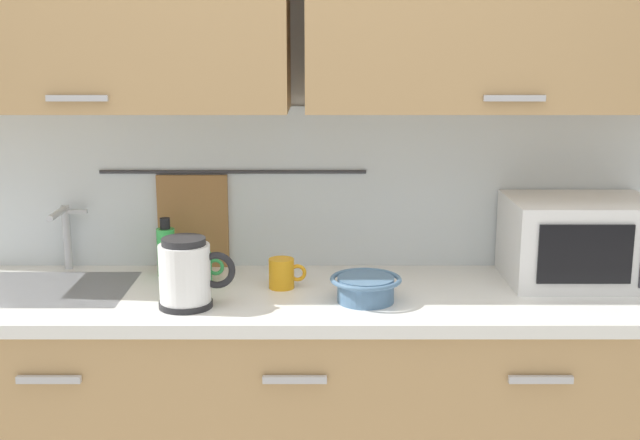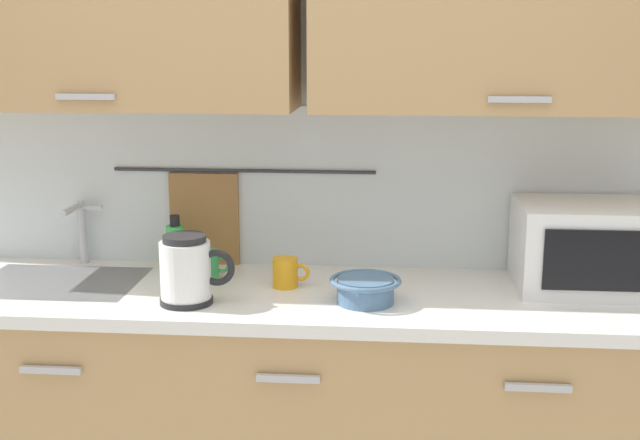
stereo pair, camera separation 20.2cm
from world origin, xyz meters
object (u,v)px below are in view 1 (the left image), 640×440
mug_near_sink (204,267)px  mug_by_kettle (286,273)px  electric_kettle (190,273)px  microwave (583,241)px  mixing_bowl (369,287)px  dish_soap_bottle (170,250)px

mug_near_sink → mug_by_kettle: bearing=-13.9°
mug_by_kettle → electric_kettle: bearing=-145.8°
microwave → mug_near_sink: microwave is taller
mixing_bowl → mug_by_kettle: 0.29m
microwave → electric_kettle: microwave is taller
microwave → mug_by_kettle: (-0.95, -0.08, -0.09)m
mug_near_sink → mug_by_kettle: size_ratio=1.00×
electric_kettle → mug_by_kettle: bearing=34.2°
mug_near_sink → dish_soap_bottle: bearing=150.5°
microwave → dish_soap_bottle: bearing=177.5°
microwave → mug_by_kettle: size_ratio=3.83×
electric_kettle → mug_near_sink: (0.00, 0.25, -0.05)m
electric_kettle → dish_soap_bottle: electric_kettle is taller
mug_near_sink → mug_by_kettle: 0.28m
mug_near_sink → mixing_bowl: 0.56m
microwave → electric_kettle: size_ratio=2.03×
electric_kettle → mug_near_sink: size_ratio=1.89×
dish_soap_bottle → mixing_bowl: size_ratio=0.92×
dish_soap_bottle → mug_near_sink: dish_soap_bottle is taller
electric_kettle → mug_by_kettle: (0.27, 0.18, -0.05)m
mug_by_kettle → microwave: bearing=4.6°
mixing_bowl → dish_soap_bottle: bearing=157.3°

